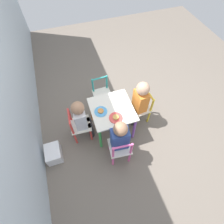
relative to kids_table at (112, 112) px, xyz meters
The scene contains 12 objects.
ground_plane 0.40m from the kids_table, ahead, with size 6.00×6.00×0.00m, color #6B6056.
kids_table is the anchor object (origin of this frame).
chair_pink 0.47m from the kids_table, behind, with size 0.28×0.28×0.52m.
chair_red 0.47m from the kids_table, 86.66° to the left, with size 0.27×0.27×0.52m.
chair_yellow 0.47m from the kids_table, 85.36° to the right, with size 0.28×0.28×0.52m.
chair_teal 0.47m from the kids_table, ahead, with size 0.27×0.27×0.52m.
child_left 0.40m from the kids_table, behind, with size 0.22×0.21×0.76m.
child_back 0.39m from the kids_table, 86.66° to the left, with size 0.21×0.22×0.72m.
child_front 0.40m from the kids_table, 85.36° to the right, with size 0.21×0.22×0.76m.
plate_left 0.17m from the kids_table, behind, with size 0.17×0.17×0.03m.
plate_back 0.17m from the kids_table, 90.00° to the left, with size 0.16×0.16×0.03m.
storage_bin 0.93m from the kids_table, 101.64° to the left, with size 0.25×0.19×0.18m.
Camera 1 is at (-1.21, 0.40, 2.26)m, focal length 28.00 mm.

